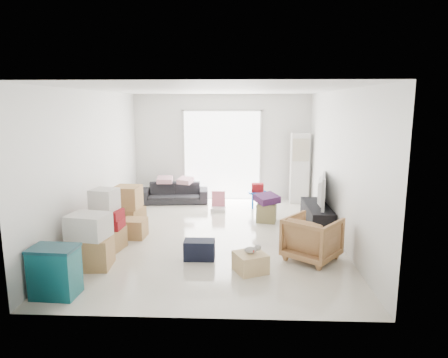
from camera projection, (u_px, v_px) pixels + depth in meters
room_shell at (215, 165)px, 7.33m from camera, size 4.98×6.48×3.18m
sliding_door at (222, 152)px, 10.28m from camera, size 2.10×0.04×2.33m
ac_tower at (299, 168)px, 9.95m from camera, size 0.45×0.30×1.75m
tv_console at (317, 217)px, 7.92m from camera, size 0.44×1.45×0.48m
television at (317, 202)px, 7.86m from camera, size 0.83×1.17×0.14m
sofa at (174, 190)px, 10.03m from camera, size 1.72×0.65×0.66m
pillow_left at (165, 175)px, 9.99m from camera, size 0.36×0.30×0.11m
pillow_right at (185, 175)px, 9.90m from camera, size 0.44×0.40×0.12m
armchair at (312, 236)px, 6.33m from camera, size 1.03×1.02×0.77m
storage_bins at (55, 271)px, 5.12m from camera, size 0.60×0.44×0.67m
box_stack_a at (90, 242)px, 6.03m from camera, size 0.66×0.57×0.83m
box_stack_b at (106, 224)px, 6.75m from camera, size 0.61×0.61×1.06m
box_stack_c at (128, 207)px, 7.98m from camera, size 0.69×0.62×0.85m
loose_box at (134, 228)px, 7.42m from camera, size 0.45×0.45×0.35m
duffel_bag at (199, 250)px, 6.39m from camera, size 0.49×0.30×0.31m
ottoman at (267, 212)px, 8.43m from camera, size 0.46×0.46×0.39m
blanket at (267, 200)px, 8.38m from camera, size 0.58×0.58×0.14m
kids_table at (257, 191)px, 9.51m from camera, size 0.46×0.46×0.59m
toy_walker at (218, 205)px, 9.29m from camera, size 0.34×0.30×0.45m
wood_crate at (250, 262)px, 5.91m from camera, size 0.57×0.57×0.29m
plush_bunny at (252, 249)px, 5.88m from camera, size 0.25×0.14×0.13m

